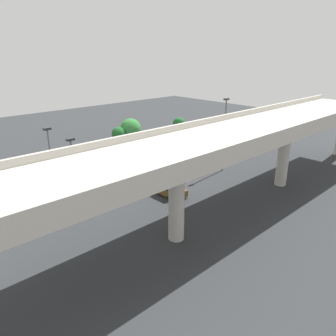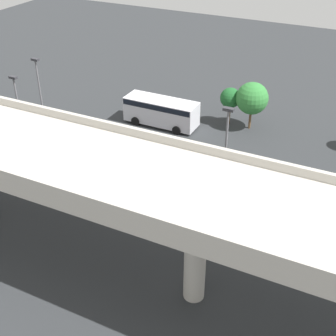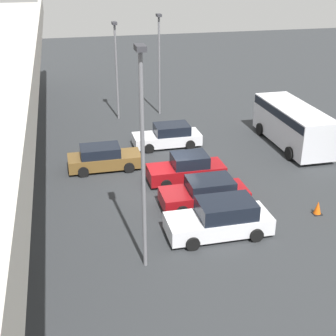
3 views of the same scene
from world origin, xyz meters
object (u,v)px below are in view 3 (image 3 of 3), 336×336
at_px(shuttle_bus, 293,123).
at_px(lamp_post_mid_lot, 116,63).
at_px(lamp_post_near_aisle, 159,57).
at_px(parked_car_1, 205,193).
at_px(parked_car_2, 187,169).
at_px(lamp_post_by_overpass, 143,149).
at_px(parked_car_0, 221,219).
at_px(parked_car_3, 103,158).
at_px(parked_car_4, 168,136).
at_px(traffic_cone, 318,208).

bearing_deg(shuttle_bus, lamp_post_mid_lot, -128.05).
bearing_deg(lamp_post_near_aisle, lamp_post_mid_lot, 97.77).
distance_m(parked_car_1, parked_car_2, 3.02).
bearing_deg(lamp_post_by_overpass, parked_car_0, -67.48).
height_order(parked_car_0, parked_car_3, parked_car_0).
relative_size(parked_car_4, lamp_post_by_overpass, 0.50).
height_order(parked_car_4, lamp_post_by_overpass, lamp_post_by_overpass).
distance_m(parked_car_2, lamp_post_by_overpass, 9.46).
bearing_deg(shuttle_bus, lamp_post_near_aisle, -140.62).
distance_m(parked_car_1, parked_car_4, 8.46).
height_order(parked_car_1, lamp_post_by_overpass, lamp_post_by_overpass).
bearing_deg(parked_car_4, parked_car_3, 30.37).
distance_m(parked_car_4, lamp_post_mid_lot, 7.96).
height_order(parked_car_2, parked_car_4, parked_car_2).
height_order(parked_car_0, lamp_post_by_overpass, lamp_post_by_overpass).
xyz_separation_m(parked_car_0, parked_car_3, (8.51, 4.50, -0.09)).
bearing_deg(lamp_post_near_aisle, shuttle_bus, -140.62).
distance_m(parked_car_1, lamp_post_mid_lot, 15.71).
bearing_deg(parked_car_0, lamp_post_by_overpass, 22.52).
relative_size(parked_car_0, lamp_post_by_overpass, 0.53).
bearing_deg(parked_car_2, lamp_post_mid_lot, -79.19).
height_order(parked_car_3, lamp_post_mid_lot, lamp_post_mid_lot).
bearing_deg(parked_car_2, lamp_post_by_overpass, 62.62).
height_order(parked_car_4, traffic_cone, parked_car_4).
xyz_separation_m(parked_car_0, traffic_cone, (0.60, -5.35, -0.46)).
relative_size(parked_car_1, parked_car_3, 1.03).
bearing_deg(parked_car_2, parked_car_4, -91.95).
bearing_deg(parked_car_3, parked_car_4, 30.37).
xyz_separation_m(lamp_post_near_aisle, lamp_post_by_overpass, (-19.91, 4.95, 0.66)).
distance_m(parked_car_0, parked_car_4, 11.24).
xyz_separation_m(parked_car_2, shuttle_bus, (3.70, -8.38, 0.88)).
xyz_separation_m(parked_car_2, lamp_post_mid_lot, (12.06, 2.30, 3.65)).
bearing_deg(lamp_post_mid_lot, parked_car_0, -172.58).
relative_size(parked_car_2, traffic_cone, 6.25).
bearing_deg(lamp_post_by_overpass, parked_car_3, 3.69).
distance_m(parked_car_1, shuttle_bus, 10.64).
xyz_separation_m(parked_car_4, traffic_cone, (-10.64, -5.19, -0.38)).
bearing_deg(parked_car_4, shuttle_bus, 167.90).
bearing_deg(parked_car_3, lamp_post_near_aisle, 60.24).
distance_m(parked_car_3, shuttle_bus, 12.92).
distance_m(parked_car_2, parked_car_3, 5.24).
xyz_separation_m(parked_car_0, lamp_post_mid_lot, (17.84, 2.32, 3.59)).
height_order(parked_car_3, lamp_post_near_aisle, lamp_post_near_aisle).
xyz_separation_m(parked_car_0, lamp_post_near_aisle, (18.31, -1.11, 3.81)).
xyz_separation_m(parked_car_4, lamp_post_near_aisle, (7.07, -0.95, 3.89)).
xyz_separation_m(lamp_post_by_overpass, traffic_cone, (2.19, -9.20, -4.93)).
bearing_deg(shuttle_bus, parked_car_0, -41.39).
bearing_deg(traffic_cone, parked_car_0, 96.39).
relative_size(shuttle_bus, lamp_post_mid_lot, 1.01).
xyz_separation_m(parked_car_1, parked_car_4, (8.46, -0.02, 0.01)).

